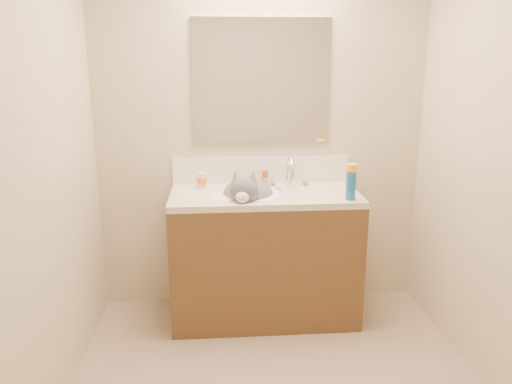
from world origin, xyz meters
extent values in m
cube|color=#C0AF8E|center=(0.00, 1.25, 1.25)|extent=(2.20, 0.04, 2.50)
cube|color=#C0AF8E|center=(0.00, -1.25, 1.25)|extent=(2.20, 0.04, 2.50)
cube|color=#C0AF8E|center=(-1.10, 0.00, 1.25)|extent=(0.04, 2.50, 2.50)
cube|color=#54381C|center=(0.00, 0.97, 0.41)|extent=(1.20, 0.55, 0.82)
cube|color=beige|center=(0.00, 0.97, 0.84)|extent=(1.20, 0.55, 0.04)
ellipsoid|color=white|center=(-0.12, 0.94, 0.79)|extent=(0.45, 0.36, 0.14)
cylinder|color=silver|center=(0.18, 1.16, 0.92)|extent=(0.04, 0.04, 0.11)
torus|color=silver|center=(0.18, 1.09, 0.97)|extent=(0.03, 0.20, 0.20)
cylinder|color=silver|center=(0.18, 1.01, 0.94)|extent=(0.03, 0.03, 0.06)
cone|color=silver|center=(0.07, 1.16, 0.89)|extent=(0.06, 0.06, 0.06)
cone|color=silver|center=(0.29, 1.16, 0.89)|extent=(0.06, 0.06, 0.06)
ellipsoid|color=#555255|center=(-0.11, 0.99, 0.83)|extent=(0.40, 0.43, 0.25)
ellipsoid|color=#555255|center=(-0.14, 0.82, 0.92)|extent=(0.20, 0.19, 0.17)
ellipsoid|color=#555255|center=(-0.13, 0.89, 0.89)|extent=(0.15, 0.15, 0.15)
cone|color=#555255|center=(-0.19, 0.85, 1.00)|extent=(0.09, 0.10, 0.11)
cone|color=#555255|center=(-0.09, 0.83, 1.00)|extent=(0.09, 0.10, 0.11)
ellipsoid|color=white|center=(-0.16, 0.75, 0.90)|extent=(0.09, 0.08, 0.07)
ellipsoid|color=white|center=(-0.13, 0.86, 0.83)|extent=(0.14, 0.10, 0.15)
sphere|color=pink|center=(-0.16, 0.72, 0.90)|extent=(0.02, 0.02, 0.02)
cylinder|color=#555255|center=(0.04, 0.94, 0.75)|extent=(0.06, 0.26, 0.05)
cube|color=silver|center=(0.00, 1.24, 0.95)|extent=(1.20, 0.02, 0.18)
cube|color=white|center=(0.00, 1.24, 1.54)|extent=(0.90, 0.02, 0.80)
cylinder|color=silver|center=(-0.40, 1.14, 0.91)|extent=(0.07, 0.07, 0.10)
cylinder|color=orange|center=(-0.40, 1.14, 0.91)|extent=(0.08, 0.08, 0.04)
cylinder|color=#B7B7BC|center=(0.02, 1.16, 0.89)|extent=(0.06, 0.06, 0.05)
cylinder|color=#BF4916|center=(0.02, 1.18, 0.91)|extent=(0.05, 0.05, 0.10)
cube|color=silver|center=(0.10, 1.05, 0.86)|extent=(0.03, 0.13, 0.01)
cube|color=#6CA5E7|center=(0.10, 1.05, 0.87)|extent=(0.02, 0.04, 0.02)
cylinder|color=#1759A7|center=(0.50, 0.78, 0.94)|extent=(0.08, 0.08, 0.16)
cylinder|color=yellow|center=(0.50, 0.78, 1.06)|extent=(0.09, 0.09, 0.04)
camera|label=1|loc=(-0.30, -2.07, 1.70)|focal=35.00mm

